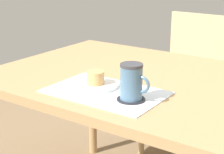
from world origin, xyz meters
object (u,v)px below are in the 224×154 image
at_px(pastry_plate, 96,85).
at_px(pastry, 95,78).
at_px(dining_table, 150,93).
at_px(coffee_mug, 132,82).
at_px(wooden_chair, 188,76).

distance_m(pastry_plate, pastry, 0.03).
relative_size(dining_table, pastry, 19.86).
bearing_deg(pastry_plate, pastry, 0.00).
relative_size(pastry_plate, coffee_mug, 1.40).
bearing_deg(dining_table, pastry_plate, -117.13).
height_order(wooden_chair, pastry, wooden_chair).
xyz_separation_m(pastry_plate, coffee_mug, (0.19, -0.04, 0.06)).
bearing_deg(wooden_chair, pastry, 95.34).
bearing_deg(coffee_mug, pastry_plate, 167.71).
bearing_deg(pastry, dining_table, 62.87).
relative_size(dining_table, pastry_plate, 7.61).
bearing_deg(wooden_chair, dining_table, 104.18).
distance_m(pastry_plate, coffee_mug, 0.20).
relative_size(wooden_chair, coffee_mug, 6.84).
relative_size(pastry_plate, pastry, 2.61).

